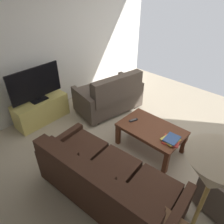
# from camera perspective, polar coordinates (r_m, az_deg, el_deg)

# --- Properties ---
(ground_plane) EXTENTS (4.90, 5.36, 0.01)m
(ground_plane) POSITION_cam_1_polar(r_m,az_deg,el_deg) (3.75, 11.03, -9.21)
(ground_plane) COLOR #B7A88E
(wall_right) EXTENTS (0.12, 5.36, 2.84)m
(wall_right) POSITION_cam_1_polar(r_m,az_deg,el_deg) (4.60, -14.40, 19.27)
(wall_right) COLOR white
(wall_right) RESTS_ON ground
(sofa_main) EXTENTS (1.96, 0.99, 0.84)m
(sofa_main) POSITION_cam_1_polar(r_m,az_deg,el_deg) (2.72, -1.87, -18.88)
(sofa_main) COLOR black
(sofa_main) RESTS_ON ground
(loveseat_near) EXTENTS (1.03, 1.46, 0.90)m
(loveseat_near) POSITION_cam_1_polar(r_m,az_deg,el_deg) (4.37, -0.60, 4.69)
(loveseat_near) COLOR black
(loveseat_near) RESTS_ON ground
(coffee_table) EXTENTS (1.04, 0.66, 0.44)m
(coffee_table) POSITION_cam_1_polar(r_m,az_deg,el_deg) (3.46, 10.89, -5.23)
(coffee_table) COLOR brown
(coffee_table) RESTS_ON ground
(floor_lamp) EXTENTS (0.38, 0.38, 1.73)m
(floor_lamp) POSITION_cam_1_polar(r_m,az_deg,el_deg) (1.40, 25.62, -17.68)
(floor_lamp) COLOR olive
(floor_lamp) RESTS_ON ground
(tv_stand) EXTENTS (0.43, 1.07, 0.49)m
(tv_stand) POSITION_cam_1_polar(r_m,az_deg,el_deg) (4.36, -19.08, 0.45)
(tv_stand) COLOR #D8C666
(tv_stand) RESTS_ON ground
(flat_tv) EXTENTS (0.21, 1.03, 0.66)m
(flat_tv) POSITION_cam_1_polar(r_m,az_deg,el_deg) (4.08, -20.60, 7.31)
(flat_tv) COLOR black
(flat_tv) RESTS_ON tv_stand
(book_stack) EXTENTS (0.30, 0.30, 0.05)m
(book_stack) POSITION_cam_1_polar(r_m,az_deg,el_deg) (3.22, 16.19, -7.44)
(book_stack) COLOR #C63833
(book_stack) RESTS_ON coffee_table
(tv_remote) EXTENTS (0.10, 0.17, 0.02)m
(tv_remote) POSITION_cam_1_polar(r_m,az_deg,el_deg) (3.52, 5.95, -2.29)
(tv_remote) COLOR black
(tv_remote) RESTS_ON coffee_table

